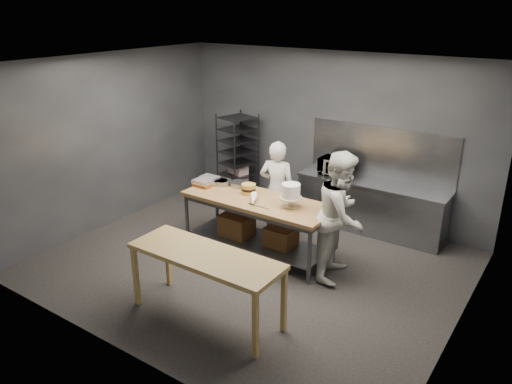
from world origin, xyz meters
TOP-DOWN VIEW (x-y plane):
  - ground at (0.00, 0.00)m, footprint 6.00×6.00m
  - back_wall at (0.00, 2.50)m, footprint 6.00×0.04m
  - work_table at (-0.16, 0.39)m, footprint 2.40×0.90m
  - near_counter at (0.33, -1.43)m, footprint 2.00×0.70m
  - back_counter at (1.00, 2.18)m, footprint 2.60×0.60m
  - splashback_panel at (1.00, 2.48)m, footprint 2.60×0.02m
  - speed_rack at (-1.78, 2.10)m, footprint 0.75×0.78m
  - chef_behind at (-0.22, 1.09)m, footprint 0.69×0.54m
  - chef_right at (1.23, 0.48)m, footprint 0.84×1.01m
  - microwave at (0.30, 2.18)m, footprint 0.54×0.37m
  - frosted_cake_stand at (0.44, 0.40)m, footprint 0.34×0.34m
  - layer_cake at (-0.39, 0.50)m, footprint 0.23×0.23m
  - cake_pans at (-0.96, 0.61)m, footprint 0.70×0.43m
  - piping_bag at (-0.09, 0.20)m, footprint 0.30×0.39m
  - offset_spatula at (-0.00, 0.14)m, footprint 0.36×0.02m
  - pastry_clamshells at (-1.22, 0.45)m, footprint 0.33×0.43m

SIDE VIEW (x-z plane):
  - ground at x=0.00m, z-range 0.00..0.00m
  - back_counter at x=1.00m, z-range 0.00..0.90m
  - work_table at x=-0.16m, z-range 0.11..1.03m
  - near_counter at x=0.33m, z-range 0.36..1.26m
  - chef_behind at x=-0.22m, z-range 0.00..1.67m
  - speed_rack at x=-1.78m, z-range -0.02..1.73m
  - offset_spatula at x=0.00m, z-range 0.92..0.93m
  - chef_right at x=1.23m, z-range 0.00..1.88m
  - cake_pans at x=-0.96m, z-range 0.92..1.00m
  - pastry_clamshells at x=-1.22m, z-range 0.92..1.03m
  - piping_bag at x=-0.09m, z-range 0.92..1.04m
  - layer_cake at x=-0.39m, z-range 0.92..1.08m
  - microwave at x=0.30m, z-range 0.90..1.20m
  - frosted_cake_stand at x=0.44m, z-range 0.97..1.33m
  - splashback_panel at x=1.00m, z-range 0.90..1.80m
  - back_wall at x=0.00m, z-range 0.00..3.00m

